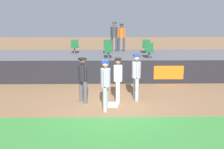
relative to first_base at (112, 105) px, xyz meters
The scene contains 16 objects.
ground_plane 0.13m from the first_base, 163.99° to the left, with size 60.00×60.00×0.00m, color #846042.
grass_foreground_strip 2.57m from the first_base, 92.57° to the right, with size 18.00×2.80×0.01m, color #388438.
first_base is the anchor object (origin of this frame).
player_fielder_home 1.09m from the first_base, 59.72° to the left, with size 0.37×0.55×1.80m.
player_runner_visitor 1.16m from the first_base, 118.93° to the right, with size 0.39×0.52×1.86m.
player_coach_visitor 1.62m from the first_base, 37.00° to the left, with size 0.39×0.53×1.88m.
player_umpire 1.59m from the first_base, 159.85° to the left, with size 0.48×0.48×1.80m.
field_wall 3.35m from the first_base, 91.74° to the left, with size 18.00×0.26×1.15m.
bleacher_platform 5.90m from the first_base, 91.12° to the left, with size 18.00×4.80×1.05m, color #59595E.
seat_back_left 7.07m from the first_base, 108.79° to the left, with size 0.46×0.44×0.84m.
seat_back_right 7.07m from the first_base, 71.24° to the left, with size 0.47×0.44×0.84m.
seat_back_center 6.71m from the first_base, 91.81° to the left, with size 0.46×0.44×0.84m.
seat_front_right 5.40m from the first_base, 65.93° to the left, with size 0.47×0.44×0.84m.
seat_front_center 4.97m from the first_base, 91.71° to the left, with size 0.44×0.44×0.84m.
spectator_hooded 7.76m from the first_base, 84.50° to the left, with size 0.50×0.35×1.78m.
spectator_capped 7.84m from the first_base, 88.13° to the left, with size 0.51×0.46×1.89m.
Camera 1 is at (-0.05, -9.50, 3.46)m, focal length 41.58 mm.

